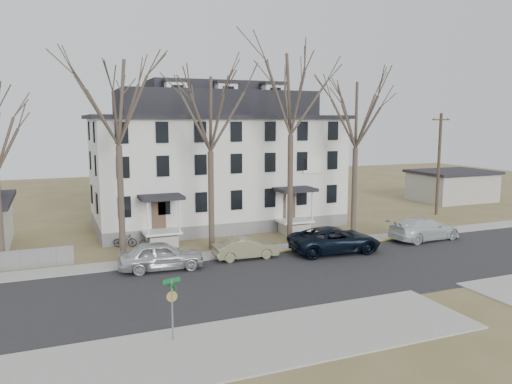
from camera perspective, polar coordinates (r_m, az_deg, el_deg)
name	(u,v)px	position (r m, az deg, el deg)	size (l,w,h in m)	color
ground	(352,282)	(28.41, 10.87, -10.08)	(120.00, 120.00, 0.00)	olive
main_road	(333,272)	(30.02, 8.76, -9.03)	(120.00, 10.00, 0.04)	#27272A
far_sidewalk	(288,248)	(35.09, 3.68, -6.41)	(120.00, 2.00, 0.08)	#A09F97
near_sidewalk_left	(250,344)	(20.79, -0.68, -16.96)	(20.00, 5.00, 0.08)	#A09F97
yellow_curb	(356,244)	(36.76, 11.37, -5.88)	(14.00, 0.25, 0.06)	gold
boarding_house	(216,161)	(42.61, -4.56, 3.51)	(20.80, 12.36, 12.05)	slate
distant_building	(452,185)	(59.43, 21.47, 0.70)	(8.50, 6.50, 3.35)	#A09F97
tree_far_left	(117,96)	(32.58, -15.62, 10.55)	(8.40, 8.40, 13.72)	#473B31
tree_mid_left	(210,109)	(33.80, -5.28, 9.45)	(7.80, 7.80, 12.74)	#473B31
tree_center	(291,88)	(36.08, 4.03, 11.74)	(9.00, 9.00, 14.70)	#473B31
tree_mid_right	(356,110)	(38.77, 11.41, 9.16)	(7.80, 7.80, 12.74)	#473B31
utility_pole_far	(439,163)	(49.65, 20.16, 3.14)	(2.00, 0.28, 9.50)	#3D3023
car_silver	(161,256)	(30.32, -10.79, -7.22)	(2.01, 5.00, 1.71)	silver
car_tan	(245,249)	(32.18, -1.21, -6.48)	(1.45, 4.17, 1.37)	#787153
car_navy	(335,240)	(34.00, 8.99, -5.48)	(2.85, 6.19, 1.72)	black
car_white	(424,229)	(39.14, 18.66, -4.05)	(2.33, 5.72, 1.66)	silver
bicycle_left	(153,242)	(35.52, -11.72, -5.59)	(0.64, 1.83, 0.96)	black
bicycle_right	(125,241)	(36.19, -14.73, -5.42)	(0.46, 1.63, 0.98)	black
street_sign	(172,300)	(20.55, -9.58, -12.10)	(0.75, 0.75, 2.65)	gray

